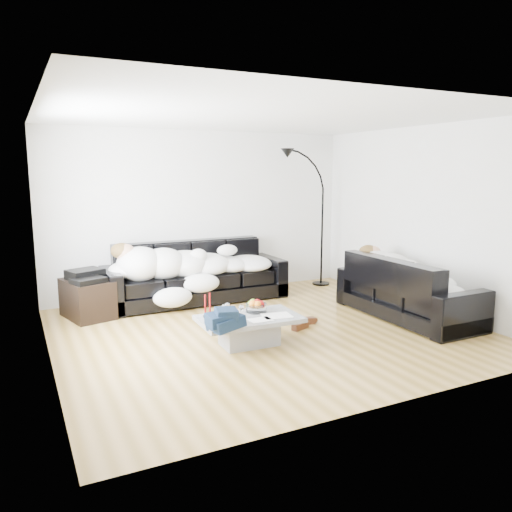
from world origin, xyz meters
name	(u,v)px	position (x,y,z in m)	size (l,w,h in m)	color
ground	(267,330)	(0.00, 0.00, 0.00)	(5.00, 5.00, 0.00)	olive
wall_back	(202,213)	(0.00, 2.25, 1.30)	(5.00, 0.02, 2.60)	silver
wall_left	(43,240)	(-2.50, 0.00, 1.30)	(0.02, 4.50, 2.60)	silver
wall_right	(422,218)	(2.50, 0.00, 1.30)	(0.02, 4.50, 2.60)	silver
ceiling	(267,116)	(0.00, 0.00, 2.60)	(5.00, 5.00, 0.00)	white
sofa_back	(196,272)	(-0.30, 1.78, 0.45)	(2.73, 0.94, 0.89)	black
sofa_right	(408,287)	(1.98, -0.33, 0.41)	(2.05, 0.88, 0.83)	black
sleeper_back	(197,259)	(-0.30, 1.73, 0.65)	(2.31, 0.80, 0.46)	white
sleeper_right	(409,272)	(1.98, -0.33, 0.63)	(1.75, 0.74, 0.43)	white
teal_cushion	(375,258)	(1.92, 0.31, 0.72)	(0.36, 0.30, 0.20)	#0B494F
coffee_table	(249,331)	(-0.42, -0.37, 0.17)	(1.14, 0.67, 0.33)	#939699
fruit_bowl	(256,305)	(-0.26, -0.22, 0.41)	(0.25, 0.25, 0.15)	white
wine_glass_a	(227,309)	(-0.63, -0.23, 0.41)	(0.06, 0.06, 0.15)	white
wine_glass_b	(224,312)	(-0.70, -0.32, 0.42)	(0.07, 0.07, 0.16)	white
wine_glass_c	(241,312)	(-0.53, -0.40, 0.41)	(0.07, 0.07, 0.16)	white
candle_left	(205,306)	(-0.87, -0.17, 0.46)	(0.05, 0.05, 0.26)	maroon
candle_right	(210,304)	(-0.79, -0.10, 0.46)	(0.05, 0.05, 0.26)	maroon
newspaper_a	(277,315)	(-0.12, -0.49, 0.34)	(0.33, 0.25, 0.01)	silver
newspaper_b	(260,320)	(-0.36, -0.55, 0.34)	(0.25, 0.18, 0.01)	silver
navy_jacket	(223,313)	(-0.85, -0.64, 0.51)	(0.37, 0.31, 0.19)	black
shoes	(303,323)	(0.49, -0.07, 0.05)	(0.42, 0.31, 0.10)	#472311
av_cabinet	(87,299)	(-1.92, 1.59, 0.26)	(0.52, 0.75, 0.52)	black
stereo	(86,275)	(-1.92, 1.59, 0.58)	(0.44, 0.34, 0.13)	black
floor_lamp	(322,226)	(2.05, 1.87, 1.03)	(0.75, 0.30, 2.05)	black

